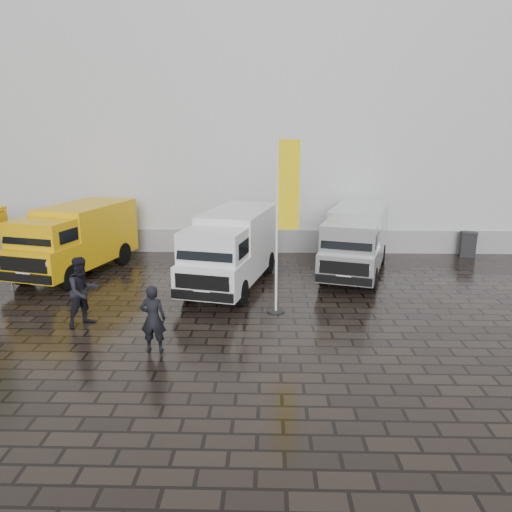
{
  "coord_description": "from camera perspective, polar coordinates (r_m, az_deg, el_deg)",
  "views": [
    {
      "loc": [
        0.18,
        -13.48,
        5.32
      ],
      "look_at": [
        -0.23,
        2.2,
        1.29
      ],
      "focal_mm": 35.0,
      "sensor_mm": 36.0,
      "label": 1
    }
  ],
  "objects": [
    {
      "name": "ground",
      "position": [
        14.49,
        0.68,
        -7.14
      ],
      "size": [
        120.0,
        120.0,
        0.0
      ],
      "primitive_type": "plane",
      "color": "black",
      "rests_on": "ground"
    },
    {
      "name": "exhibition_hall",
      "position": [
        29.54,
        5.23,
        15.66
      ],
      "size": [
        44.0,
        16.0,
        12.0
      ],
      "primitive_type": "cube",
      "color": "silver",
      "rests_on": "ground"
    },
    {
      "name": "hall_plinth",
      "position": [
        22.04,
        6.2,
        1.68
      ],
      "size": [
        44.0,
        0.15,
        1.0
      ],
      "primitive_type": "cube",
      "color": "gray",
      "rests_on": "ground"
    },
    {
      "name": "van_yellow",
      "position": [
        19.7,
        -19.96,
        1.64
      ],
      "size": [
        3.42,
        5.82,
        2.52
      ],
      "primitive_type": null,
      "rotation": [
        0.0,
        0.0,
        -0.26
      ],
      "color": "#EFB20C",
      "rests_on": "ground"
    },
    {
      "name": "van_white",
      "position": [
        17.13,
        -2.73,
        0.7
      ],
      "size": [
        3.24,
        6.15,
        2.54
      ],
      "primitive_type": null,
      "rotation": [
        0.0,
        0.0,
        -0.23
      ],
      "color": "white",
      "rests_on": "ground"
    },
    {
      "name": "van_silver",
      "position": [
        18.92,
        11.36,
        1.6
      ],
      "size": [
        3.43,
        5.93,
        2.44
      ],
      "primitive_type": null,
      "rotation": [
        0.0,
        0.0,
        -0.29
      ],
      "color": "silver",
      "rests_on": "ground"
    },
    {
      "name": "flagpole",
      "position": [
        14.24,
        3.14,
        4.77
      ],
      "size": [
        0.88,
        0.5,
        5.24
      ],
      "color": "black",
      "rests_on": "ground"
    },
    {
      "name": "wheelie_bin",
      "position": [
        23.09,
        23.11,
        1.26
      ],
      "size": [
        0.81,
        0.81,
        1.07
      ],
      "primitive_type": "cube",
      "rotation": [
        0.0,
        0.0,
        -0.31
      ],
      "color": "black",
      "rests_on": "ground"
    },
    {
      "name": "person_front",
      "position": [
        12.42,
        -11.68,
        -7.02
      ],
      "size": [
        0.63,
        0.42,
        1.69
      ],
      "primitive_type": "imported",
      "rotation": [
        0.0,
        0.0,
        3.11
      ],
      "color": "black",
      "rests_on": "ground"
    },
    {
      "name": "person_tent",
      "position": [
        14.53,
        -19.16,
        -3.84
      ],
      "size": [
        1.17,
        1.2,
        1.94
      ],
      "primitive_type": "imported",
      "rotation": [
        0.0,
        0.0,
        0.87
      ],
      "color": "black",
      "rests_on": "ground"
    }
  ]
}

